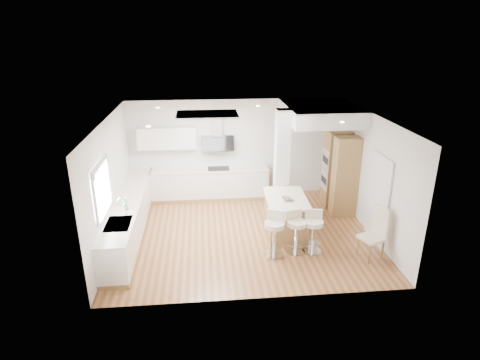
{
  "coord_description": "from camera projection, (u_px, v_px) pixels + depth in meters",
  "views": [
    {
      "loc": [
        -0.93,
        -8.52,
        4.64
      ],
      "look_at": [
        -0.06,
        0.4,
        1.22
      ],
      "focal_mm": 30.0,
      "sensor_mm": 36.0,
      "label": 1
    }
  ],
  "objects": [
    {
      "name": "pillar",
      "position": [
        282.0,
        164.0,
        10.14
      ],
      "size": [
        0.35,
        0.35,
        2.8
      ],
      "color": "silver",
      "rests_on": "ground"
    },
    {
      "name": "wall_right",
      "position": [
        371.0,
        175.0,
        9.44
      ],
      "size": [
        0.04,
        5.0,
        2.8
      ],
      "primitive_type": "cube",
      "color": "silver",
      "rests_on": "ground"
    },
    {
      "name": "wall_back",
      "position": [
        235.0,
        148.0,
        11.49
      ],
      "size": [
        6.0,
        0.04,
        2.8
      ],
      "primitive_type": "cube",
      "color": "silver",
      "rests_on": "ground"
    },
    {
      "name": "bar_stool_c",
      "position": [
        313.0,
        229.0,
        8.69
      ],
      "size": [
        0.51,
        0.51,
        0.96
      ],
      "rotation": [
        0.0,
        0.0,
        -0.21
      ],
      "color": "silver",
      "rests_on": "ground"
    },
    {
      "name": "counter_back",
      "position": [
        204.0,
        176.0,
        11.4
      ],
      "size": [
        3.62,
        0.63,
        2.5
      ],
      "color": "#9E7843",
      "rests_on": "ground"
    },
    {
      "name": "oven_column",
      "position": [
        339.0,
        172.0,
        10.67
      ],
      "size": [
        0.63,
        1.21,
        2.1
      ],
      "color": "#9E7843",
      "rests_on": "ground"
    },
    {
      "name": "doorway_right",
      "position": [
        378.0,
        200.0,
        9.02
      ],
      "size": [
        0.05,
        1.0,
        2.1
      ],
      "color": "#453E36",
      "rests_on": "ground"
    },
    {
      "name": "counter_left",
      "position": [
        130.0,
        217.0,
        9.47
      ],
      "size": [
        0.63,
        4.5,
        1.35
      ],
      "color": "#9E7843",
      "rests_on": "ground"
    },
    {
      "name": "ceiling",
      "position": [
        244.0,
        233.0,
        9.66
      ],
      "size": [
        6.0,
        5.0,
        0.02
      ],
      "primitive_type": "cube",
      "color": "white",
      "rests_on": "ground"
    },
    {
      "name": "bar_stool_b",
      "position": [
        296.0,
        230.0,
        8.67
      ],
      "size": [
        0.53,
        0.53,
        0.96
      ],
      "rotation": [
        0.0,
        0.0,
        0.25
      ],
      "color": "silver",
      "rests_on": "ground"
    },
    {
      "name": "soffit",
      "position": [
        320.0,
        113.0,
        10.23
      ],
      "size": [
        1.78,
        2.2,
        0.4
      ],
      "color": "white",
      "rests_on": "ground"
    },
    {
      "name": "dining_chair",
      "position": [
        376.0,
        231.0,
        8.47
      ],
      "size": [
        0.58,
        0.58,
        1.16
      ],
      "rotation": [
        0.0,
        0.0,
        0.37
      ],
      "color": "beige",
      "rests_on": "ground"
    },
    {
      "name": "window_left",
      "position": [
        102.0,
        186.0,
        7.96
      ],
      "size": [
        0.06,
        1.28,
        1.07
      ],
      "color": "white",
      "rests_on": "ground"
    },
    {
      "name": "skylight",
      "position": [
        208.0,
        115.0,
        9.16
      ],
      "size": [
        4.1,
        2.1,
        0.06
      ],
      "color": "silver",
      "rests_on": "ground"
    },
    {
      "name": "peninsula",
      "position": [
        285.0,
        214.0,
        9.63
      ],
      "size": [
        1.02,
        1.49,
        0.95
      ],
      "rotation": [
        0.0,
        0.0,
        -0.05
      ],
      "color": "#9E7843",
      "rests_on": "ground"
    },
    {
      "name": "ground",
      "position": [
        244.0,
        233.0,
        9.66
      ],
      "size": [
        6.0,
        6.0,
        0.0
      ],
      "primitive_type": "plane",
      "color": "#996238",
      "rests_on": "ground"
    },
    {
      "name": "wall_left",
      "position": [
        110.0,
        183.0,
        8.89
      ],
      "size": [
        0.04,
        5.0,
        2.8
      ],
      "primitive_type": "cube",
      "color": "silver",
      "rests_on": "ground"
    },
    {
      "name": "bar_stool_a",
      "position": [
        275.0,
        232.0,
        8.54
      ],
      "size": [
        0.59,
        0.59,
        1.01
      ],
      "rotation": [
        0.0,
        0.0,
        -0.38
      ],
      "color": "silver",
      "rests_on": "ground"
    }
  ]
}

